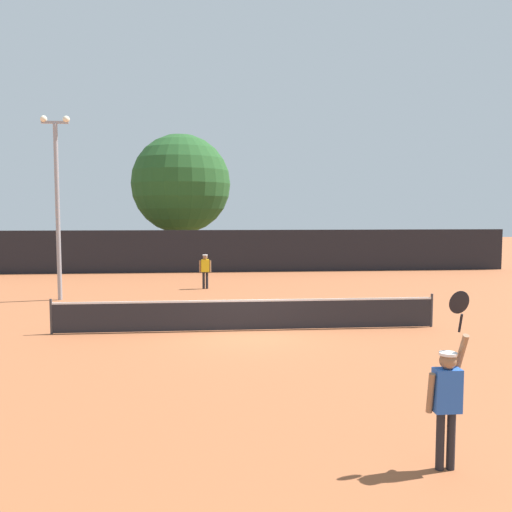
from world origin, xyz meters
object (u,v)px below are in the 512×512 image
object	(u,v)px
player_receiving	(205,268)
parked_car_near	(306,251)
player_serving	(447,392)
tennis_ball	(279,308)
light_pole	(57,195)
large_tree	(181,184)

from	to	relation	value
player_receiving	parked_car_near	distance (m)	16.29
player_serving	parked_car_near	xyz separation A→B (m)	(4.01, 33.20, -0.36)
player_receiving	parked_car_near	world-z (taller)	parked_car_near
tennis_ball	light_pole	bearing A→B (deg)	161.53
player_serving	light_pole	xyz separation A→B (m)	(-9.59, 15.98, 3.23)
light_pole	large_tree	bearing A→B (deg)	74.08
tennis_ball	parked_car_near	bearing A→B (deg)	76.83
player_serving	parked_car_near	world-z (taller)	player_serving
player_serving	tennis_ball	bearing A→B (deg)	93.13
player_serving	parked_car_near	bearing A→B (deg)	83.11
tennis_ball	parked_car_near	world-z (taller)	parked_car_near
player_serving	large_tree	world-z (taller)	large_tree
player_serving	light_pole	world-z (taller)	light_pole
player_serving	player_receiving	world-z (taller)	player_serving
player_serving	tennis_ball	world-z (taller)	player_serving
tennis_ball	player_serving	bearing A→B (deg)	-86.87
tennis_ball	parked_car_near	distance (m)	20.75
player_serving	parked_car_near	size ratio (longest dim) A/B	0.58
player_serving	large_tree	xyz separation A→B (m)	(-5.24, 31.20, 4.49)
large_tree	tennis_ball	bearing A→B (deg)	-76.01
player_receiving	large_tree	xyz separation A→B (m)	(-1.72, 12.44, 4.61)
tennis_ball	light_pole	distance (m)	10.31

